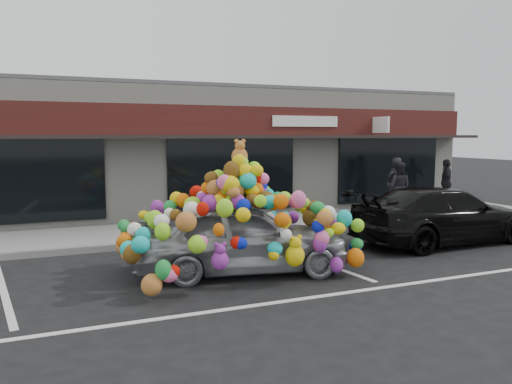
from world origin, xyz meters
name	(u,v)px	position (x,y,z in m)	size (l,w,h in m)	color
ground	(184,273)	(0.00, 0.00, 0.00)	(90.00, 90.00, 0.00)	black
shop_building	(122,151)	(0.00, 8.44, 2.16)	(24.00, 7.20, 4.31)	beige
sidewalk	(147,233)	(0.00, 4.00, 0.07)	(26.00, 3.00, 0.15)	gray
kerb	(158,244)	(0.00, 2.50, 0.07)	(26.00, 0.18, 0.16)	slate
parking_stripe_left	(3,289)	(-3.20, 0.20, 0.00)	(0.12, 4.40, 0.01)	silver
parking_stripe_mid	(305,257)	(2.80, 0.20, 0.00)	(0.12, 4.40, 0.01)	silver
parking_stripe_right	(487,238)	(8.20, 0.20, 0.00)	(0.12, 4.40, 0.01)	silver
lane_line	(333,295)	(2.00, -2.30, 0.00)	(14.00, 0.12, 0.01)	silver
toy_car	(242,228)	(1.07, -0.40, 0.88)	(3.03, 4.74, 2.60)	gray
black_sedan	(442,215)	(6.66, 0.21, 0.71)	(4.88, 1.98, 1.42)	black
pedestrian_a	(395,184)	(8.45, 4.38, 1.05)	(0.66, 0.43, 1.80)	black
pedestrian_b	(398,187)	(8.30, 4.00, 0.99)	(0.81, 0.63, 1.67)	black
pedestrian_c	(446,183)	(10.80, 4.50, 1.00)	(0.41, 0.99, 1.69)	black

